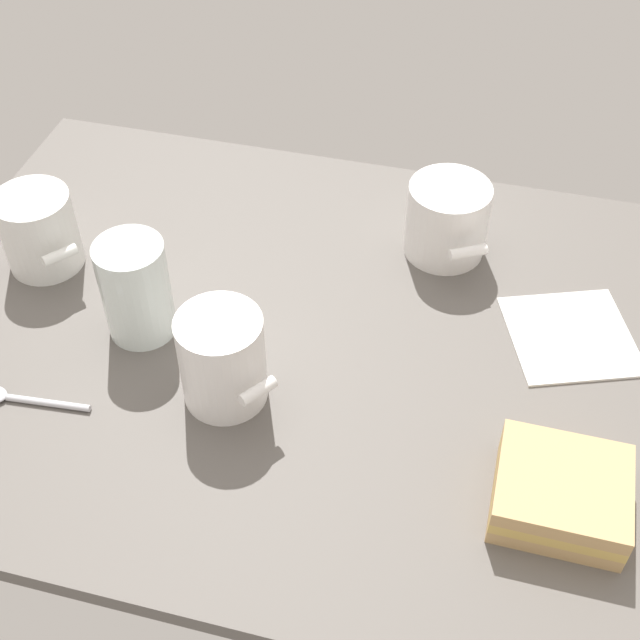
{
  "coord_description": "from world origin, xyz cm",
  "views": [
    {
      "loc": [
        -15.12,
        59.17,
        67.57
      ],
      "look_at": [
        0.0,
        0.0,
        5.0
      ],
      "focal_mm": 48.17,
      "sensor_mm": 36.0,
      "label": 1
    }
  ],
  "objects_px": {
    "coffee_mug_black": "(447,219)",
    "paper_napkin": "(570,336)",
    "coffee_mug_spare": "(222,359)",
    "spoon": "(11,398)",
    "glass_of_milk": "(137,294)",
    "coffee_mug_milky": "(39,230)",
    "sandwich_main": "(561,493)"
  },
  "relations": [
    {
      "from": "spoon",
      "to": "coffee_mug_spare",
      "type": "bearing_deg",
      "value": -163.37
    },
    {
      "from": "glass_of_milk",
      "to": "paper_napkin",
      "type": "xyz_separation_m",
      "value": [
        -0.44,
        -0.1,
        -0.05
      ]
    },
    {
      "from": "spoon",
      "to": "coffee_mug_black",
      "type": "bearing_deg",
      "value": -138.9
    },
    {
      "from": "spoon",
      "to": "paper_napkin",
      "type": "xyz_separation_m",
      "value": [
        -0.53,
        -0.22,
        -0.0
      ]
    },
    {
      "from": "sandwich_main",
      "to": "glass_of_milk",
      "type": "distance_m",
      "value": 0.45
    },
    {
      "from": "coffee_mug_spare",
      "to": "spoon",
      "type": "height_order",
      "value": "coffee_mug_spare"
    },
    {
      "from": "coffee_mug_spare",
      "to": "glass_of_milk",
      "type": "relative_size",
      "value": 0.92
    },
    {
      "from": "coffee_mug_black",
      "to": "sandwich_main",
      "type": "relative_size",
      "value": 1.02
    },
    {
      "from": "sandwich_main",
      "to": "paper_napkin",
      "type": "bearing_deg",
      "value": -90.47
    },
    {
      "from": "coffee_mug_black",
      "to": "paper_napkin",
      "type": "bearing_deg",
      "value": 144.99
    },
    {
      "from": "sandwich_main",
      "to": "spoon",
      "type": "xyz_separation_m",
      "value": [
        0.52,
        0.01,
        -0.02
      ]
    },
    {
      "from": "coffee_mug_milky",
      "to": "paper_napkin",
      "type": "xyz_separation_m",
      "value": [
        -0.58,
        -0.03,
        -0.05
      ]
    },
    {
      "from": "glass_of_milk",
      "to": "spoon",
      "type": "xyz_separation_m",
      "value": [
        0.09,
        0.12,
        -0.05
      ]
    },
    {
      "from": "coffee_mug_milky",
      "to": "coffee_mug_black",
      "type": "bearing_deg",
      "value": -162.98
    },
    {
      "from": "sandwich_main",
      "to": "paper_napkin",
      "type": "xyz_separation_m",
      "value": [
        -0.0,
        -0.21,
        -0.02
      ]
    },
    {
      "from": "spoon",
      "to": "paper_napkin",
      "type": "distance_m",
      "value": 0.57
    },
    {
      "from": "coffee_mug_spare",
      "to": "spoon",
      "type": "bearing_deg",
      "value": 16.63
    },
    {
      "from": "coffee_mug_milky",
      "to": "paper_napkin",
      "type": "distance_m",
      "value": 0.59
    },
    {
      "from": "coffee_mug_black",
      "to": "paper_napkin",
      "type": "xyz_separation_m",
      "value": [
        -0.15,
        0.11,
        -0.04
      ]
    },
    {
      "from": "coffee_mug_black",
      "to": "spoon",
      "type": "xyz_separation_m",
      "value": [
        0.38,
        0.33,
        -0.04
      ]
    },
    {
      "from": "coffee_mug_spare",
      "to": "spoon",
      "type": "distance_m",
      "value": 0.22
    },
    {
      "from": "coffee_mug_milky",
      "to": "paper_napkin",
      "type": "relative_size",
      "value": 0.82
    },
    {
      "from": "coffee_mug_black",
      "to": "paper_napkin",
      "type": "height_order",
      "value": "coffee_mug_black"
    },
    {
      "from": "paper_napkin",
      "to": "sandwich_main",
      "type": "bearing_deg",
      "value": 89.53
    },
    {
      "from": "coffee_mug_black",
      "to": "glass_of_milk",
      "type": "height_order",
      "value": "glass_of_milk"
    },
    {
      "from": "coffee_mug_milky",
      "to": "spoon",
      "type": "xyz_separation_m",
      "value": [
        -0.06,
        0.19,
        -0.04
      ]
    },
    {
      "from": "coffee_mug_milky",
      "to": "paper_napkin",
      "type": "bearing_deg",
      "value": -177.27
    },
    {
      "from": "sandwich_main",
      "to": "paper_napkin",
      "type": "distance_m",
      "value": 0.21
    },
    {
      "from": "spoon",
      "to": "paper_napkin",
      "type": "relative_size",
      "value": 0.97
    },
    {
      "from": "coffee_mug_black",
      "to": "coffee_mug_milky",
      "type": "bearing_deg",
      "value": 17.02
    },
    {
      "from": "sandwich_main",
      "to": "paper_napkin",
      "type": "relative_size",
      "value": 0.91
    },
    {
      "from": "coffee_mug_black",
      "to": "spoon",
      "type": "bearing_deg",
      "value": 41.1
    }
  ]
}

